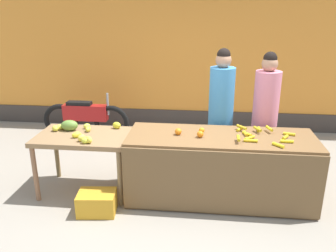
{
  "coord_description": "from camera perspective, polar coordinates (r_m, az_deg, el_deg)",
  "views": [
    {
      "loc": [
        0.24,
        -4.0,
        2.34
      ],
      "look_at": [
        -0.21,
        0.15,
        0.89
      ],
      "focal_mm": 37.25,
      "sensor_mm": 36.0,
      "label": 1
    }
  ],
  "objects": [
    {
      "name": "ground_plane",
      "position": [
        4.64,
        2.43,
        -11.17
      ],
      "size": [
        24.0,
        24.0,
        0.0
      ],
      "primitive_type": "plane",
      "color": "gray"
    },
    {
      "name": "market_wall_back",
      "position": [
        6.78,
        4.29,
        14.07
      ],
      "size": [
        8.81,
        0.23,
        3.55
      ],
      "color": "orange",
      "rests_on": "ground"
    },
    {
      "name": "fruit_stall_counter",
      "position": [
        4.43,
        8.45,
        -6.77
      ],
      "size": [
        2.28,
        0.83,
        0.84
      ],
      "color": "brown",
      "rests_on": "ground"
    },
    {
      "name": "side_table_wooden",
      "position": [
        4.58,
        -13.62,
        -2.5
      ],
      "size": [
        1.17,
        0.74,
        0.79
      ],
      "color": "olive",
      "rests_on": "ground"
    },
    {
      "name": "banana_bunch_pile",
      "position": [
        4.33,
        14.73,
        -1.36
      ],
      "size": [
        0.73,
        0.65,
        0.07
      ],
      "color": "gold",
      "rests_on": "fruit_stall_counter"
    },
    {
      "name": "orange_pile",
      "position": [
        4.24,
        3.91,
        -1.02
      ],
      "size": [
        0.36,
        0.23,
        0.08
      ],
      "color": "orange",
      "rests_on": "fruit_stall_counter"
    },
    {
      "name": "mango_papaya_pile",
      "position": [
        4.62,
        -14.66,
        -0.45
      ],
      "size": [
        0.9,
        0.66,
        0.14
      ],
      "color": "yellow",
      "rests_on": "side_table_wooden"
    },
    {
      "name": "vendor_woman_blue_shirt",
      "position": [
        4.87,
        8.62,
        1.91
      ],
      "size": [
        0.34,
        0.34,
        1.82
      ],
      "color": "#33333D",
      "rests_on": "ground"
    },
    {
      "name": "vendor_woman_pink_shirt",
      "position": [
        4.92,
        15.54,
        1.39
      ],
      "size": [
        0.34,
        0.34,
        1.78
      ],
      "color": "#33333D",
      "rests_on": "ground"
    },
    {
      "name": "parked_motorcycle",
      "position": [
        6.5,
        -13.32,
        1.29
      ],
      "size": [
        1.6,
        0.18,
        0.88
      ],
      "color": "black",
      "rests_on": "ground"
    },
    {
      "name": "produce_crate",
      "position": [
        4.3,
        -11.54,
        -12.19
      ],
      "size": [
        0.47,
        0.36,
        0.26
      ],
      "primitive_type": "cube",
      "rotation": [
        0.0,
        0.0,
        0.1
      ],
      "color": "gold",
      "rests_on": "ground"
    },
    {
      "name": "produce_sack",
      "position": [
        5.09,
        -2.06,
        -4.89
      ],
      "size": [
        0.47,
        0.47,
        0.53
      ],
      "primitive_type": "ellipsoid",
      "rotation": [
        0.0,
        0.0,
        0.8
      ],
      "color": "tan",
      "rests_on": "ground"
    }
  ]
}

